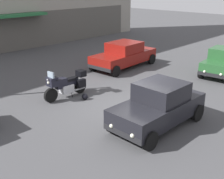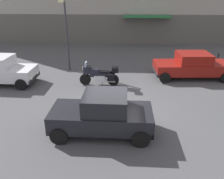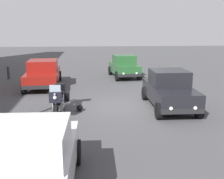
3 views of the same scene
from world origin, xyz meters
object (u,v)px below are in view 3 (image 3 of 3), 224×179
Objects in this scene: bollard_curbside at (8,72)px; car_compact_side at (124,66)px; helmet at (80,108)px; motorcycle at (58,99)px; car_wagon_end at (169,90)px; car_hatchback_near at (31,163)px; car_sedan_far at (43,73)px.

car_compact_side is at bearing -90.72° from bollard_curbside.
bollard_curbside is (7.88, 4.99, 0.32)m from helmet.
car_wagon_end reaches higher than motorcycle.
car_hatchback_near reaches higher than helmet.
car_compact_side is 4.18× the size of bollard_curbside.
helmet is at bearing 115.06° from motorcycle.
car_hatchback_near is at bearing -35.61° from car_wagon_end.
helmet is 0.07× the size of car_wagon_end.
motorcycle is 5.71m from car_hatchback_near.
car_hatchback_near reaches higher than car_sedan_far.
bollard_curbside is at bearing -96.42° from car_compact_side.
car_compact_side is 0.92× the size of car_wagon_end.
motorcycle is at bearing -82.59° from car_wagon_end.
car_compact_side is (13.85, -3.72, -0.04)m from car_hatchback_near.
car_hatchback_near reaches higher than bollard_curbside.
car_hatchback_near is (-6.07, 0.81, 0.67)m from helmet.
car_compact_side is at bearing -13.15° from car_hatchback_near.
car_sedan_far is 1.30× the size of car_compact_side.
helmet is at bearing -26.20° from car_compact_side.
car_wagon_end is (-5.04, -6.08, 0.03)m from car_sedan_far.
motorcycle is 8.96m from car_compact_side.
car_hatchback_near is at bearing -20.72° from car_compact_side.
helmet is at bearing -159.48° from car_sedan_far.
car_compact_side reaches higher than bollard_curbside.
car_compact_side is 7.69m from car_wagon_end.
car_wagon_end is (6.22, -4.65, 0.00)m from car_hatchback_near.
car_sedan_far and car_compact_side have the same top height.
car_wagon_end is 11.74m from bollard_curbside.
car_wagon_end is (0.51, -4.67, 0.19)m from motorcycle.
helmet is 0.06× the size of car_sedan_far.
motorcycle is at bearing 113.75° from helmet.
car_wagon_end is at bearing -131.22° from bollard_curbside.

